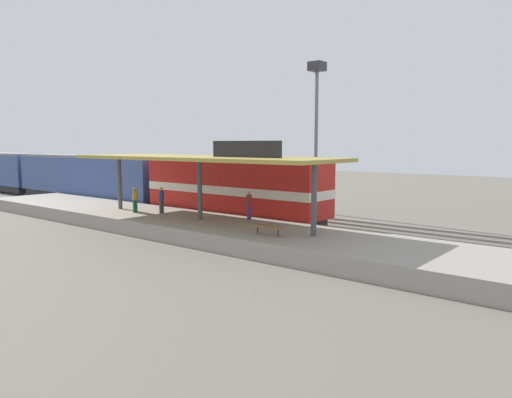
{
  "coord_description": "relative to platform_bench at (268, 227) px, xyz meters",
  "views": [
    {
      "loc": [
        -24.61,
        -20.7,
        5.43
      ],
      "look_at": [
        -1.38,
        -1.69,
        2.0
      ],
      "focal_mm": 33.92,
      "sensor_mm": 36.0,
      "label": 1
    }
  ],
  "objects": [
    {
      "name": "person_walking",
      "position": [
        3.44,
        4.1,
        0.51
      ],
      "size": [
        0.34,
        0.34,
        1.71
      ],
      "color": "#663375",
      "rests_on": "platform"
    },
    {
      "name": "track_near",
      "position": [
        6.0,
        6.22,
        -1.31
      ],
      "size": [
        3.2,
        110.0,
        0.16
      ],
      "color": "#565249",
      "rests_on": "ground"
    },
    {
      "name": "platform_bench",
      "position": [
        0.0,
        0.0,
        0.0
      ],
      "size": [
        0.44,
        1.7,
        0.5
      ],
      "color": "#333338",
      "rests_on": "platform"
    },
    {
      "name": "locomotive",
      "position": [
        6.0,
        7.73,
        1.07
      ],
      "size": [
        2.93,
        14.43,
        4.44
      ],
      "color": "#28282D",
      "rests_on": "track_near"
    },
    {
      "name": "platform",
      "position": [
        1.4,
        6.22,
        -0.89
      ],
      "size": [
        6.0,
        44.0,
        0.9
      ],
      "primitive_type": "cube",
      "color": "gray",
      "rests_on": "ground"
    },
    {
      "name": "person_boarding",
      "position": [
        0.91,
        11.87,
        0.51
      ],
      "size": [
        0.34,
        0.34,
        1.71
      ],
      "color": "#23603D",
      "rests_on": "platform"
    },
    {
      "name": "person_waiting",
      "position": [
        1.76,
        10.2,
        0.51
      ],
      "size": [
        0.34,
        0.34,
        1.71
      ],
      "color": "#4C4C51",
      "rests_on": "platform"
    },
    {
      "name": "station_canopy",
      "position": [
        1.4,
        6.13,
        3.19
      ],
      "size": [
        5.2,
        18.0,
        4.7
      ],
      "color": "#47474C",
      "rests_on": "platform"
    },
    {
      "name": "passenger_carriage_front",
      "position": [
        6.0,
        25.73,
        0.97
      ],
      "size": [
        2.9,
        20.0,
        4.24
      ],
      "color": "#28282D",
      "rests_on": "track_near"
    },
    {
      "name": "track_far",
      "position": [
        10.6,
        6.22,
        -1.31
      ],
      "size": [
        3.2,
        110.0,
        0.16
      ],
      "color": "#565249",
      "rests_on": "ground"
    },
    {
      "name": "light_mast",
      "position": [
        13.8,
        5.98,
        7.05
      ],
      "size": [
        1.1,
        1.1,
        11.7
      ],
      "color": "slate",
      "rests_on": "ground"
    },
    {
      "name": "ground_plane",
      "position": [
        8.0,
        6.22,
        -1.34
      ],
      "size": [
        120.0,
        120.0,
        0.0
      ],
      "primitive_type": "plane",
      "color": "#666056"
    }
  ]
}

